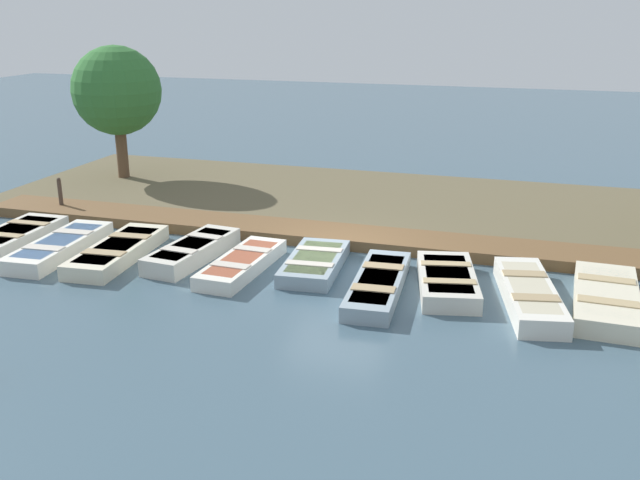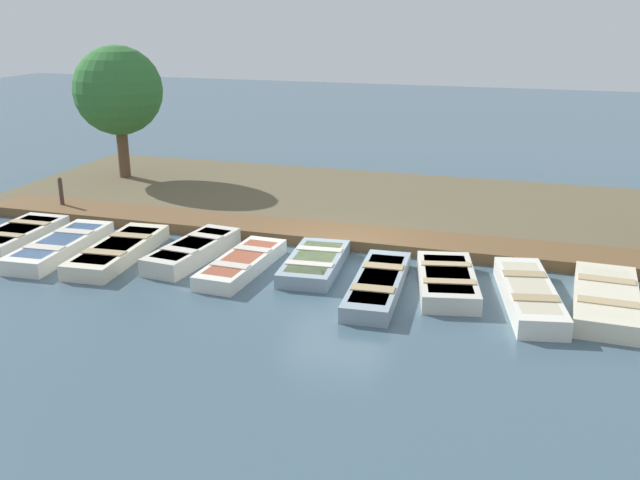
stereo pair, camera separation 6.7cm
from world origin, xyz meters
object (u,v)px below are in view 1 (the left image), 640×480
(rowboat_6, at_px, (378,284))
(rowboat_8, at_px, (529,294))
(rowboat_0, at_px, (16,236))
(rowboat_3, at_px, (193,251))
(park_tree_far_left, at_px, (117,91))
(rowboat_2, at_px, (118,251))
(rowboat_1, at_px, (60,247))
(mooring_post_near, at_px, (60,196))
(rowboat_5, at_px, (315,263))
(rowboat_7, at_px, (447,280))
(rowboat_4, at_px, (242,264))
(rowboat_9, at_px, (606,299))

(rowboat_6, bearing_deg, rowboat_8, 91.53)
(rowboat_0, bearing_deg, rowboat_8, 87.05)
(rowboat_0, distance_m, rowboat_6, 9.74)
(rowboat_3, relative_size, park_tree_far_left, 0.67)
(rowboat_0, height_order, park_tree_far_left, park_tree_far_left)
(rowboat_2, xyz_separation_m, rowboat_8, (-0.03, 9.68, 0.02))
(rowboat_1, relative_size, mooring_post_near, 3.15)
(rowboat_5, distance_m, park_tree_far_left, 11.65)
(rowboat_5, height_order, rowboat_6, rowboat_6)
(rowboat_7, height_order, rowboat_8, rowboat_8)
(rowboat_7, bearing_deg, rowboat_3, -102.79)
(rowboat_0, bearing_deg, rowboat_5, 90.87)
(rowboat_0, relative_size, rowboat_4, 0.91)
(rowboat_2, distance_m, park_tree_far_left, 8.92)
(mooring_post_near, relative_size, park_tree_far_left, 0.24)
(rowboat_4, xyz_separation_m, rowboat_5, (-0.55, 1.60, -0.00))
(rowboat_8, relative_size, mooring_post_near, 3.28)
(rowboat_7, relative_size, rowboat_8, 0.83)
(rowboat_1, height_order, rowboat_7, rowboat_7)
(rowboat_1, bearing_deg, rowboat_5, 93.37)
(rowboat_8, bearing_deg, rowboat_7, -111.91)
(rowboat_1, height_order, rowboat_3, rowboat_3)
(rowboat_5, bearing_deg, rowboat_7, 80.10)
(rowboat_1, height_order, rowboat_4, rowboat_1)
(rowboat_0, distance_m, rowboat_5, 8.02)
(rowboat_3, height_order, rowboat_8, rowboat_3)
(rowboat_0, relative_size, rowboat_9, 0.85)
(rowboat_1, xyz_separation_m, rowboat_8, (-0.18, 11.24, 0.02))
(rowboat_3, distance_m, rowboat_6, 4.83)
(rowboat_3, height_order, rowboat_9, rowboat_3)
(park_tree_far_left, bearing_deg, rowboat_8, 62.68)
(rowboat_9, bearing_deg, rowboat_7, -89.08)
(rowboat_0, bearing_deg, rowboat_6, 85.14)
(park_tree_far_left, bearing_deg, rowboat_4, 46.47)
(rowboat_1, relative_size, rowboat_5, 1.23)
(rowboat_5, bearing_deg, mooring_post_near, -109.49)
(rowboat_0, xyz_separation_m, rowboat_3, (-0.21, 4.95, 0.01))
(rowboat_6, relative_size, rowboat_8, 1.00)
(rowboat_4, relative_size, rowboat_9, 0.93)
(rowboat_0, height_order, rowboat_4, rowboat_0)
(rowboat_0, bearing_deg, park_tree_far_left, -172.76)
(rowboat_2, xyz_separation_m, rowboat_3, (-0.47, 1.78, 0.03))
(rowboat_4, xyz_separation_m, park_tree_far_left, (-7.16, -7.53, 2.94))
(rowboat_7, bearing_deg, rowboat_0, -101.20)
(rowboat_3, bearing_deg, rowboat_5, 99.28)
(rowboat_5, bearing_deg, rowboat_8, 78.22)
(rowboat_3, bearing_deg, rowboat_7, 94.85)
(rowboat_5, bearing_deg, rowboat_2, -86.85)
(rowboat_4, distance_m, mooring_post_near, 7.55)
(rowboat_3, xyz_separation_m, park_tree_far_left, (-6.78, -6.08, 2.89))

